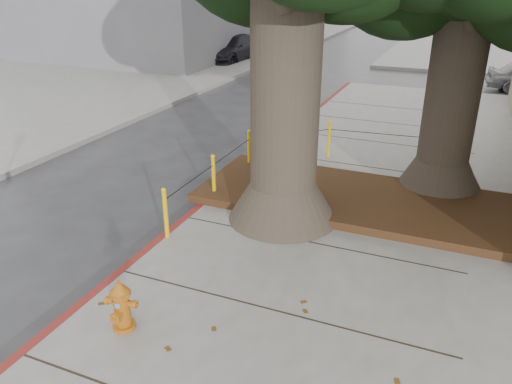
% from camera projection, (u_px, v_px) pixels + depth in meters
% --- Properties ---
extents(ground, '(140.00, 140.00, 0.00)m').
position_uv_depth(ground, '(237.00, 309.00, 7.13)').
color(ground, '#28282B').
rests_on(ground, ground).
extents(sidewalk_opposite, '(14.00, 60.00, 0.15)m').
position_uv_depth(sidewalk_opposite, '(30.00, 86.00, 20.48)').
color(sidewalk_opposite, slate).
rests_on(sidewalk_opposite, ground).
extents(curb_red, '(0.14, 26.00, 0.16)m').
position_uv_depth(curb_red, '(199.00, 210.00, 9.91)').
color(curb_red, maroon).
rests_on(curb_red, ground).
extents(planter_bed, '(6.40, 2.60, 0.16)m').
position_uv_depth(planter_bed, '(359.00, 199.00, 10.00)').
color(planter_bed, black).
rests_on(planter_bed, sidewalk_main).
extents(bollard_ring, '(3.79, 5.39, 0.95)m').
position_uv_depth(bollard_ring, '(285.00, 160.00, 10.85)').
color(bollard_ring, yellow).
rests_on(bollard_ring, sidewalk_main).
extents(fire_hydrant, '(0.39, 0.36, 0.72)m').
position_uv_depth(fire_hydrant, '(121.00, 305.00, 6.39)').
color(fire_hydrant, '#BB6113').
rests_on(fire_hydrant, sidewalk_main).
extents(car_dark, '(2.18, 4.74, 1.34)m').
position_uv_depth(car_dark, '(232.00, 48.00, 26.28)').
color(car_dark, black).
rests_on(car_dark, ground).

